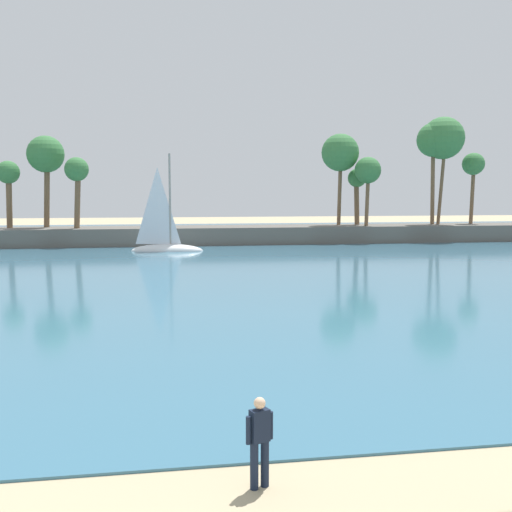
{
  "coord_description": "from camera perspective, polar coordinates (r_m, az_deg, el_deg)",
  "views": [
    {
      "loc": [
        -3.03,
        -1.27,
        5.25
      ],
      "look_at": [
        -0.49,
        14.27,
        3.59
      ],
      "focal_mm": 42.22,
      "sensor_mm": 36.0,
      "label": 1
    }
  ],
  "objects": [
    {
      "name": "palm_headland",
      "position": [
        62.47,
        -2.52,
        4.25
      ],
      "size": [
        81.95,
        6.11,
        13.51
      ],
      "color": "#605B54",
      "rests_on": "ground"
    },
    {
      "name": "person_at_waterline",
      "position": [
        11.14,
        0.34,
        -16.98
      ],
      "size": [
        0.52,
        0.31,
        1.67
      ],
      "color": "#141E33",
      "rests_on": "ground"
    },
    {
      "name": "sailboat_mid_bay",
      "position": [
        54.42,
        -8.58,
        1.35
      ],
      "size": [
        6.62,
        2.8,
        9.3
      ],
      "color": "white",
      "rests_on": "sea"
    },
    {
      "name": "sea",
      "position": [
        56.74,
        -6.18,
        0.69
      ],
      "size": [
        220.0,
        90.79,
        0.06
      ],
      "primitive_type": "cube",
      "color": "#386B84",
      "rests_on": "ground"
    }
  ]
}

